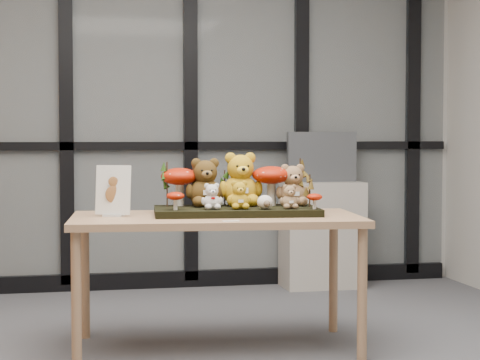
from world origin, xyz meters
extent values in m
plane|color=#B5B2AB|center=(0.00, 2.50, 1.40)|extent=(5.00, 0.00, 5.00)
cube|color=#2D383F|center=(0.00, 2.47, 1.40)|extent=(4.90, 0.02, 2.70)
cube|color=black|center=(0.00, 2.47, 0.06)|extent=(4.90, 0.06, 0.12)
cube|color=black|center=(0.00, 2.47, 1.05)|extent=(4.90, 0.06, 0.06)
cube|color=black|center=(-0.45, 2.47, 1.40)|extent=(0.10, 0.06, 2.70)
cube|color=black|center=(0.45, 2.47, 1.40)|extent=(0.10, 0.06, 2.70)
cube|color=black|center=(1.30, 2.47, 1.40)|extent=(0.10, 0.06, 2.70)
cube|color=black|center=(2.20, 2.47, 1.40)|extent=(0.10, 0.06, 2.70)
cube|color=tan|center=(0.30, 0.58, 0.69)|extent=(1.57, 0.89, 0.04)
cylinder|color=tan|center=(-0.43, 0.32, 0.33)|extent=(0.05, 0.05, 0.67)
cylinder|color=tan|center=(-0.37, 0.97, 0.33)|extent=(0.05, 0.05, 0.67)
cylinder|color=tan|center=(0.97, 0.19, 0.33)|extent=(0.05, 0.05, 0.67)
cylinder|color=tan|center=(1.03, 0.84, 0.33)|extent=(0.05, 0.05, 0.67)
cube|color=black|center=(0.42, 0.63, 0.73)|extent=(0.90, 0.51, 0.04)
cube|color=silver|center=(-0.23, 0.65, 0.71)|extent=(0.12, 0.09, 0.01)
cube|color=white|center=(-0.23, 0.65, 0.85)|extent=(0.19, 0.10, 0.26)
ellipsoid|color=brown|center=(-0.23, 0.64, 0.82)|extent=(0.08, 0.01, 0.09)
ellipsoid|color=brown|center=(-0.23, 0.64, 0.89)|extent=(0.05, 0.01, 0.05)
cube|color=white|center=(0.32, 0.28, 0.71)|extent=(0.08, 0.03, 0.00)
cube|color=#A79F95|center=(1.40, 2.26, 0.39)|extent=(0.59, 0.34, 0.78)
cube|color=#46494E|center=(1.40, 2.28, 0.97)|extent=(0.52, 0.05, 0.37)
cube|color=black|center=(1.40, 2.25, 0.97)|extent=(0.46, 0.00, 0.30)
camera|label=1|loc=(-0.50, -3.89, 1.13)|focal=65.00mm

